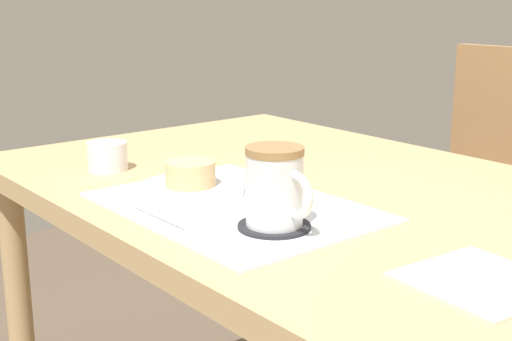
# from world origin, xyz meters

# --- Properties ---
(dining_table) EXTENTS (1.30, 0.74, 0.73)m
(dining_table) POSITION_xyz_m (0.00, 0.00, 0.65)
(dining_table) COLOR tan
(dining_table) RESTS_ON ground_plane
(wooden_chair) EXTENTS (0.44, 0.44, 0.91)m
(wooden_chair) POSITION_xyz_m (-0.17, 0.69, 0.50)
(wooden_chair) COLOR #997047
(wooden_chair) RESTS_ON ground_plane
(placemat) EXTENTS (0.41, 0.29, 0.00)m
(placemat) POSITION_xyz_m (-0.06, -0.18, 0.74)
(placemat) COLOR white
(placemat) RESTS_ON dining_table
(pastry_plate) EXTENTS (0.17, 0.17, 0.01)m
(pastry_plate) POSITION_xyz_m (-0.16, -0.19, 0.74)
(pastry_plate) COLOR white
(pastry_plate) RESTS_ON placemat
(pastry) EXTENTS (0.08, 0.08, 0.04)m
(pastry) POSITION_xyz_m (-0.16, -0.19, 0.77)
(pastry) COLOR #E5BC7F
(pastry) RESTS_ON pastry_plate
(coffee_coaster) EXTENTS (0.10, 0.10, 0.00)m
(coffee_coaster) POSITION_xyz_m (0.05, -0.20, 0.74)
(coffee_coaster) COLOR #232328
(coffee_coaster) RESTS_ON placemat
(coffee_mug) EXTENTS (0.11, 0.08, 0.11)m
(coffee_mug) POSITION_xyz_m (0.06, -0.20, 0.80)
(coffee_mug) COLOR white
(coffee_mug) RESTS_ON coffee_coaster
(teaspoon) EXTENTS (0.13, 0.01, 0.01)m
(teaspoon) POSITION_xyz_m (-0.08, -0.29, 0.74)
(teaspoon) COLOR silver
(teaspoon) RESTS_ON placemat
(paper_napkin) EXTENTS (0.16, 0.16, 0.00)m
(paper_napkin) POSITION_xyz_m (0.33, -0.13, 0.74)
(paper_napkin) COLOR silver
(paper_napkin) RESTS_ON dining_table
(sugar_bowl) EXTENTS (0.07, 0.07, 0.05)m
(sugar_bowl) POSITION_xyz_m (-0.38, -0.21, 0.76)
(sugar_bowl) COLOR white
(sugar_bowl) RESTS_ON dining_table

